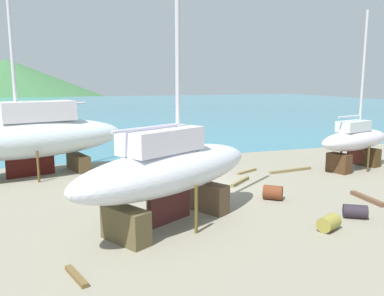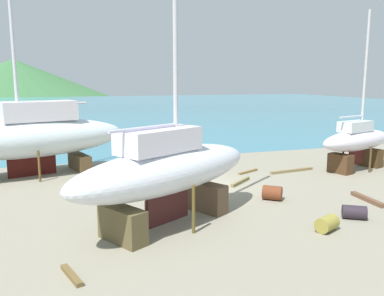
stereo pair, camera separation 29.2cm
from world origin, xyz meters
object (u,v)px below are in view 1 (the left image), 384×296
(barrel_tipped_right, at_px, (329,223))
(sailboat_far_slipway, at_px, (355,141))
(sailboat_mid_port, at_px, (169,170))
(worker, at_px, (150,164))
(barrel_rust_mid, at_px, (273,193))
(sailboat_small_center, at_px, (30,137))
(barrel_tipped_center, at_px, (355,211))

(barrel_tipped_right, bearing_deg, sailboat_far_slipway, 44.91)
(sailboat_mid_port, distance_m, sailboat_far_slipway, 14.10)
(worker, xyz_separation_m, barrel_tipped_right, (4.44, -9.06, -0.61))
(barrel_tipped_right, height_order, barrel_rust_mid, barrel_rust_mid)
(sailboat_mid_port, distance_m, barrel_tipped_right, 6.02)
(worker, distance_m, barrel_tipped_right, 10.11)
(barrel_rust_mid, bearing_deg, sailboat_mid_port, -163.52)
(sailboat_small_center, height_order, barrel_tipped_center, sailboat_small_center)
(sailboat_mid_port, bearing_deg, barrel_tipped_center, -42.76)
(worker, bearing_deg, barrel_tipped_center, -35.95)
(sailboat_mid_port, relative_size, barrel_tipped_center, 15.87)
(barrel_rust_mid, relative_size, barrel_tipped_center, 0.95)
(sailboat_far_slipway, distance_m, barrel_tipped_center, 9.36)
(worker, relative_size, barrel_tipped_right, 2.06)
(barrel_tipped_right, height_order, barrel_tipped_center, barrel_tipped_right)
(sailboat_mid_port, xyz_separation_m, worker, (0.78, 6.69, -1.22))
(barrel_rust_mid, bearing_deg, sailboat_small_center, 141.97)
(barrel_tipped_right, distance_m, barrel_rust_mid, 3.93)
(sailboat_small_center, bearing_deg, barrel_tipped_center, 120.60)
(sailboat_mid_port, relative_size, barrel_tipped_right, 16.92)
(sailboat_far_slipway, bearing_deg, barrel_tipped_center, -147.39)
(barrel_rust_mid, bearing_deg, barrel_tipped_center, -60.73)
(sailboat_far_slipway, relative_size, worker, 5.45)
(sailboat_small_center, bearing_deg, worker, 136.49)
(sailboat_mid_port, height_order, worker, sailboat_mid_port)
(sailboat_far_slipway, distance_m, barrel_rust_mid, 8.80)
(barrel_tipped_right, bearing_deg, sailboat_mid_port, 155.51)
(worker, bearing_deg, barrel_rust_mid, -31.86)
(sailboat_small_center, xyz_separation_m, sailboat_mid_port, (5.25, -9.75, -0.13))
(worker, bearing_deg, sailboat_mid_port, -79.48)
(sailboat_small_center, relative_size, sailboat_mid_port, 1.24)
(worker, xyz_separation_m, barrel_rust_mid, (4.46, -5.14, -0.56))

